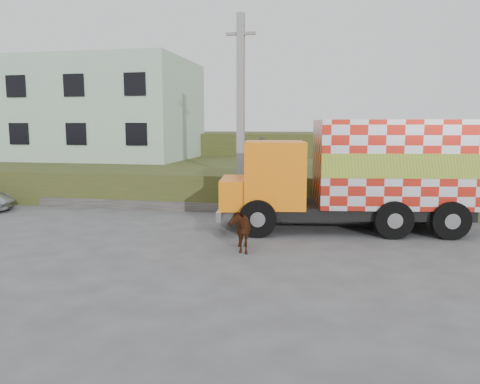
% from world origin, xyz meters
% --- Properties ---
extents(ground, '(120.00, 120.00, 0.00)m').
position_xyz_m(ground, '(0.00, 0.00, 0.00)').
color(ground, '#474749').
rests_on(ground, ground).
extents(embankment, '(40.00, 12.00, 1.50)m').
position_xyz_m(embankment, '(0.00, 10.00, 0.75)').
color(embankment, '#2C4517').
rests_on(embankment, ground).
extents(embankment_far, '(40.00, 12.00, 3.00)m').
position_xyz_m(embankment_far, '(0.00, 22.00, 1.50)').
color(embankment_far, '#2C4517').
rests_on(embankment_far, ground).
extents(retaining_strip, '(16.00, 0.50, 0.40)m').
position_xyz_m(retaining_strip, '(-2.00, 4.20, 0.20)').
color(retaining_strip, '#595651').
rests_on(retaining_strip, ground).
extents(building, '(10.00, 8.00, 6.00)m').
position_xyz_m(building, '(-11.00, 13.00, 4.50)').
color(building, '#A2BEA4').
rests_on(building, embankment).
extents(utility_pole, '(1.20, 0.30, 8.00)m').
position_xyz_m(utility_pole, '(-1.00, 4.60, 4.08)').
color(utility_pole, gray).
rests_on(utility_pole, ground).
extents(cargo_truck, '(8.71, 3.97, 3.75)m').
position_xyz_m(cargo_truck, '(3.61, 1.90, 1.93)').
color(cargo_truck, black).
rests_on(cargo_truck, ground).
extents(cow, '(1.07, 1.62, 1.25)m').
position_xyz_m(cow, '(0.15, -1.55, 0.63)').
color(cow, '#35170D').
rests_on(cow, ground).
extents(pedestrian, '(0.62, 0.46, 1.57)m').
position_xyz_m(pedestrian, '(-0.34, 6.10, 2.29)').
color(pedestrian, '#302D2B').
rests_on(pedestrian, embankment).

